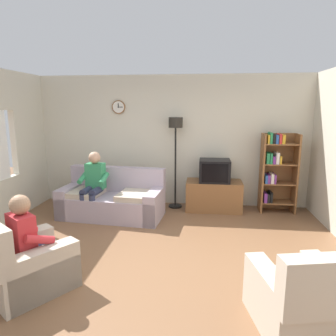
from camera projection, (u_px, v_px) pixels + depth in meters
The scene contains 11 objects.
ground_plane at pixel (152, 261), 4.13m from camera, with size 12.00×12.00×0.00m, color brown.
back_wall_assembly at pixel (172, 141), 6.46m from camera, with size 6.20×0.17×2.70m.
couch at pixel (112, 200), 5.81m from camera, with size 1.97×1.04×0.90m.
tv_stand at pixel (214, 196), 6.17m from camera, with size 1.10×0.56×0.60m.
tv at pixel (214, 171), 6.04m from camera, with size 0.60×0.49×0.44m.
bookshelf at pixel (276, 170), 6.00m from camera, with size 0.68×0.36×1.58m.
floor_lamp at pixel (176, 138), 6.13m from camera, with size 0.28×0.28×1.85m.
armchair_near_window at pixel (25, 266), 3.45m from camera, with size 1.16×1.18×0.90m.
armchair_near_bookshelf at pixel (303, 301), 2.82m from camera, with size 0.96×1.03×0.90m.
person_on_couch at pixel (93, 181), 5.66m from camera, with size 0.54×0.56×1.24m.
person_in_left_armchair at pixel (31, 237), 3.45m from camera, with size 0.62×0.64×1.12m.
Camera 1 is at (0.65, -3.76, 2.05)m, focal length 32.72 mm.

